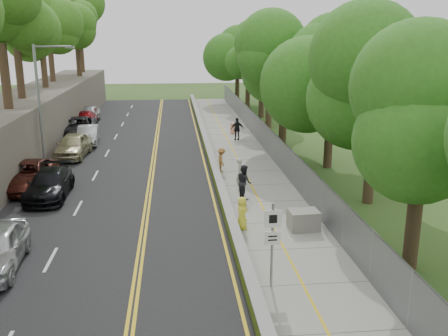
{
  "coord_description": "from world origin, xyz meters",
  "views": [
    {
      "loc": [
        -2.21,
        -18.62,
        8.72
      ],
      "look_at": [
        0.5,
        8.0,
        1.4
      ],
      "focal_mm": 40.0,
      "sensor_mm": 36.0,
      "label": 1
    }
  ],
  "objects_px": {
    "construction_barrel": "(233,128)",
    "car_2": "(28,175)",
    "streetlight": "(42,99)",
    "person_far": "(237,129)",
    "signpost": "(272,236)",
    "painter_0": "(242,213)",
    "concrete_block": "(303,220)"
  },
  "relations": [
    {
      "from": "concrete_block",
      "to": "person_far",
      "type": "distance_m",
      "value": 19.43
    },
    {
      "from": "streetlight",
      "to": "person_far",
      "type": "distance_m",
      "value": 15.81
    },
    {
      "from": "streetlight",
      "to": "construction_barrel",
      "type": "bearing_deg",
      "value": 37.76
    },
    {
      "from": "concrete_block",
      "to": "signpost",
      "type": "bearing_deg",
      "value": -115.92
    },
    {
      "from": "construction_barrel",
      "to": "car_2",
      "type": "height_order",
      "value": "car_2"
    },
    {
      "from": "person_far",
      "to": "streetlight",
      "type": "bearing_deg",
      "value": 21.91
    },
    {
      "from": "signpost",
      "to": "concrete_block",
      "type": "xyz_separation_m",
      "value": [
        2.47,
        5.08,
        -1.47
      ]
    },
    {
      "from": "signpost",
      "to": "construction_barrel",
      "type": "height_order",
      "value": "signpost"
    },
    {
      "from": "car_2",
      "to": "concrete_block",
      "type": "bearing_deg",
      "value": -26.41
    },
    {
      "from": "streetlight",
      "to": "concrete_block",
      "type": "height_order",
      "value": "streetlight"
    },
    {
      "from": "streetlight",
      "to": "person_far",
      "type": "xyz_separation_m",
      "value": [
        13.43,
        7.49,
        -3.65
      ]
    },
    {
      "from": "signpost",
      "to": "concrete_block",
      "type": "bearing_deg",
      "value": 64.08
    },
    {
      "from": "painter_0",
      "to": "person_far",
      "type": "xyz_separation_m",
      "value": [
        2.22,
        19.09,
        0.17
      ]
    },
    {
      "from": "streetlight",
      "to": "person_far",
      "type": "height_order",
      "value": "streetlight"
    },
    {
      "from": "signpost",
      "to": "painter_0",
      "type": "distance_m",
      "value": 5.54
    },
    {
      "from": "car_2",
      "to": "painter_0",
      "type": "xyz_separation_m",
      "value": [
        11.35,
        -7.38,
        0.01
      ]
    },
    {
      "from": "streetlight",
      "to": "signpost",
      "type": "xyz_separation_m",
      "value": [
        11.51,
        -17.02,
        -2.68
      ]
    },
    {
      "from": "signpost",
      "to": "painter_0",
      "type": "relative_size",
      "value": 2.03
    },
    {
      "from": "car_2",
      "to": "painter_0",
      "type": "distance_m",
      "value": 13.54
    },
    {
      "from": "car_2",
      "to": "person_far",
      "type": "xyz_separation_m",
      "value": [
        13.57,
        11.72,
        0.19
      ]
    },
    {
      "from": "streetlight",
      "to": "concrete_block",
      "type": "distance_m",
      "value": 18.84
    },
    {
      "from": "streetlight",
      "to": "signpost",
      "type": "relative_size",
      "value": 2.58
    },
    {
      "from": "construction_barrel",
      "to": "car_2",
      "type": "bearing_deg",
      "value": -132.87
    },
    {
      "from": "construction_barrel",
      "to": "concrete_block",
      "type": "height_order",
      "value": "construction_barrel"
    },
    {
      "from": "streetlight",
      "to": "concrete_block",
      "type": "relative_size",
      "value": 6.03
    },
    {
      "from": "streetlight",
      "to": "painter_0",
      "type": "relative_size",
      "value": 5.25
    },
    {
      "from": "concrete_block",
      "to": "construction_barrel",
      "type": "bearing_deg",
      "value": 91.33
    },
    {
      "from": "construction_barrel",
      "to": "painter_0",
      "type": "bearing_deg",
      "value": -95.83
    },
    {
      "from": "concrete_block",
      "to": "painter_0",
      "type": "bearing_deg",
      "value": 173.28
    },
    {
      "from": "painter_0",
      "to": "person_far",
      "type": "bearing_deg",
      "value": -15.98
    },
    {
      "from": "construction_barrel",
      "to": "person_far",
      "type": "relative_size",
      "value": 0.49
    },
    {
      "from": "painter_0",
      "to": "person_far",
      "type": "distance_m",
      "value": 19.22
    }
  ]
}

